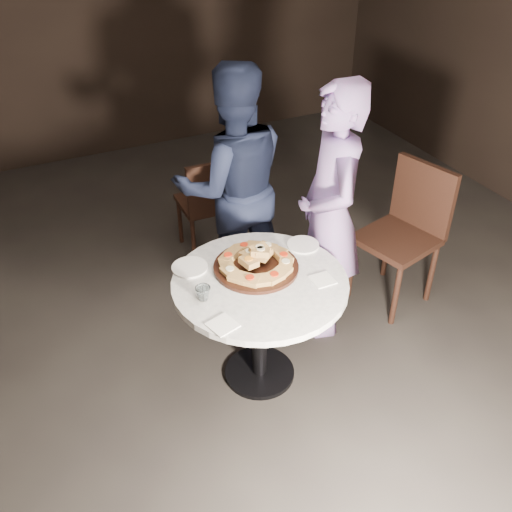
{
  "coord_description": "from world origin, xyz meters",
  "views": [
    {
      "loc": [
        -1.14,
        -2.33,
        2.61
      ],
      "look_at": [
        -0.04,
        -0.08,
        0.86
      ],
      "focal_mm": 40.0,
      "sensor_mm": 36.0,
      "label": 1
    }
  ],
  "objects_px": {
    "table": "(260,300)",
    "chair_right": "(407,225)",
    "serving_board": "(256,267)",
    "diner_navy": "(233,186)",
    "focaccia_pile": "(256,261)",
    "diner_teal": "(330,215)",
    "water_glass": "(203,293)",
    "chair_far": "(209,200)"
  },
  "relations": [
    {
      "from": "serving_board",
      "to": "diner_teal",
      "type": "height_order",
      "value": "diner_teal"
    },
    {
      "from": "serving_board",
      "to": "diner_navy",
      "type": "relative_size",
      "value": 0.29
    },
    {
      "from": "water_glass",
      "to": "chair_right",
      "type": "distance_m",
      "value": 1.64
    },
    {
      "from": "serving_board",
      "to": "chair_right",
      "type": "bearing_deg",
      "value": 8.82
    },
    {
      "from": "chair_far",
      "to": "diner_teal",
      "type": "bearing_deg",
      "value": 110.98
    },
    {
      "from": "chair_right",
      "to": "diner_teal",
      "type": "relative_size",
      "value": 0.59
    },
    {
      "from": "chair_far",
      "to": "focaccia_pile",
      "type": "bearing_deg",
      "value": 82.56
    },
    {
      "from": "focaccia_pile",
      "to": "chair_far",
      "type": "distance_m",
      "value": 1.29
    },
    {
      "from": "table",
      "to": "chair_right",
      "type": "xyz_separation_m",
      "value": [
        1.26,
        0.3,
        -0.02
      ]
    },
    {
      "from": "table",
      "to": "diner_navy",
      "type": "distance_m",
      "value": 0.94
    },
    {
      "from": "chair_right",
      "to": "table",
      "type": "bearing_deg",
      "value": -91.11
    },
    {
      "from": "chair_far",
      "to": "diner_navy",
      "type": "distance_m",
      "value": 0.58
    },
    {
      "from": "table",
      "to": "chair_right",
      "type": "bearing_deg",
      "value": 13.33
    },
    {
      "from": "table",
      "to": "diner_navy",
      "type": "relative_size",
      "value": 0.69
    },
    {
      "from": "table",
      "to": "serving_board",
      "type": "xyz_separation_m",
      "value": [
        0.03,
        0.11,
        0.15
      ]
    },
    {
      "from": "focaccia_pile",
      "to": "chair_right",
      "type": "height_order",
      "value": "chair_right"
    },
    {
      "from": "diner_teal",
      "to": "chair_far",
      "type": "bearing_deg",
      "value": -143.77
    },
    {
      "from": "focaccia_pile",
      "to": "diner_navy",
      "type": "xyz_separation_m",
      "value": [
        0.2,
        0.77,
        0.05
      ]
    },
    {
      "from": "diner_navy",
      "to": "chair_right",
      "type": "bearing_deg",
      "value": 160.91
    },
    {
      "from": "chair_right",
      "to": "diner_navy",
      "type": "bearing_deg",
      "value": -134.12
    },
    {
      "from": "focaccia_pile",
      "to": "water_glass",
      "type": "relative_size",
      "value": 5.18
    },
    {
      "from": "serving_board",
      "to": "chair_far",
      "type": "bearing_deg",
      "value": 80.78
    },
    {
      "from": "water_glass",
      "to": "diner_teal",
      "type": "height_order",
      "value": "diner_teal"
    },
    {
      "from": "table",
      "to": "diner_teal",
      "type": "relative_size",
      "value": 0.69
    },
    {
      "from": "table",
      "to": "focaccia_pile",
      "type": "height_order",
      "value": "focaccia_pile"
    },
    {
      "from": "chair_far",
      "to": "chair_right",
      "type": "relative_size",
      "value": 0.85
    },
    {
      "from": "chair_right",
      "to": "focaccia_pile",
      "type": "bearing_deg",
      "value": -95.77
    },
    {
      "from": "table",
      "to": "focaccia_pile",
      "type": "distance_m",
      "value": 0.22
    },
    {
      "from": "focaccia_pile",
      "to": "diner_navy",
      "type": "distance_m",
      "value": 0.8
    },
    {
      "from": "focaccia_pile",
      "to": "water_glass",
      "type": "height_order",
      "value": "focaccia_pile"
    },
    {
      "from": "chair_far",
      "to": "diner_teal",
      "type": "height_order",
      "value": "diner_teal"
    },
    {
      "from": "chair_far",
      "to": "chair_right",
      "type": "distance_m",
      "value": 1.47
    },
    {
      "from": "water_glass",
      "to": "focaccia_pile",
      "type": "bearing_deg",
      "value": 19.0
    },
    {
      "from": "table",
      "to": "diner_navy",
      "type": "height_order",
      "value": "diner_navy"
    },
    {
      "from": "chair_right",
      "to": "diner_teal",
      "type": "bearing_deg",
      "value": -102.2
    },
    {
      "from": "focaccia_pile",
      "to": "chair_far",
      "type": "bearing_deg",
      "value": 80.86
    },
    {
      "from": "table",
      "to": "chair_right",
      "type": "relative_size",
      "value": 1.16
    },
    {
      "from": "water_glass",
      "to": "diner_teal",
      "type": "distance_m",
      "value": 0.99
    },
    {
      "from": "table",
      "to": "water_glass",
      "type": "distance_m",
      "value": 0.38
    },
    {
      "from": "table",
      "to": "serving_board",
      "type": "relative_size",
      "value": 2.4
    },
    {
      "from": "focaccia_pile",
      "to": "diner_teal",
      "type": "bearing_deg",
      "value": 15.74
    },
    {
      "from": "water_glass",
      "to": "table",
      "type": "bearing_deg",
      "value": 2.6
    }
  ]
}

